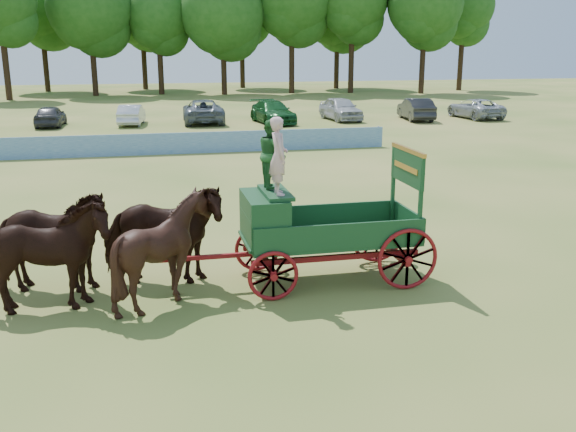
{
  "coord_description": "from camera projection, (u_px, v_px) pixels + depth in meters",
  "views": [
    {
      "loc": [
        -0.28,
        -13.97,
        5.23
      ],
      "look_at": [
        2.94,
        0.37,
        1.3
      ],
      "focal_mm": 40.0,
      "sensor_mm": 36.0,
      "label": 1
    }
  ],
  "objects": [
    {
      "name": "farm_dray",
      "position": [
        298.0,
        212.0,
        14.2
      ],
      "size": [
        5.99,
        2.0,
        3.8
      ],
      "color": "maroon",
      "rests_on": "ground"
    },
    {
      "name": "ground",
      "position": [
        166.0,
        283.0,
        14.58
      ],
      "size": [
        160.0,
        160.0,
        0.0
      ],
      "primitive_type": "plane",
      "color": "#A8914C",
      "rests_on": "ground"
    },
    {
      "name": "horse_lead_left",
      "position": [
        41.0,
        258.0,
        12.66
      ],
      "size": [
        2.8,
        1.39,
        2.31
      ],
      "primitive_type": "imported",
      "rotation": [
        0.0,
        0.0,
        1.63
      ],
      "color": "black",
      "rests_on": "ground"
    },
    {
      "name": "horse_lead_right",
      "position": [
        48.0,
        242.0,
        13.7
      ],
      "size": [
        2.93,
        1.78,
        2.31
      ],
      "primitive_type": "imported",
      "rotation": [
        0.0,
        0.0,
        1.36
      ],
      "color": "black",
      "rests_on": "ground"
    },
    {
      "name": "sponsor_banner",
      "position": [
        130.0,
        145.0,
        31.2
      ],
      "size": [
        26.0,
        0.08,
        1.05
      ],
      "primitive_type": "cube",
      "color": "#1B5495",
      "rests_on": "ground"
    },
    {
      "name": "horse_wheel_right",
      "position": [
        163.0,
        235.0,
        14.2
      ],
      "size": [
        2.89,
        1.66,
        2.31
      ],
      "primitive_type": "imported",
      "rotation": [
        0.0,
        0.0,
        1.41
      ],
      "color": "black",
      "rests_on": "ground"
    },
    {
      "name": "treeline",
      "position": [
        108.0,
        2.0,
        68.07
      ],
      "size": [
        88.59,
        22.09,
        14.98
      ],
      "color": "#382314",
      "rests_on": "ground"
    },
    {
      "name": "horse_wheel_left",
      "position": [
        164.0,
        250.0,
        13.17
      ],
      "size": [
        2.2,
        1.99,
        2.31
      ],
      "primitive_type": "imported",
      "rotation": [
        0.0,
        0.0,
        1.51
      ],
      "color": "black",
      "rests_on": "ground"
    },
    {
      "name": "parked_cars",
      "position": [
        159.0,
        114.0,
        43.05
      ],
      "size": [
        51.85,
        6.99,
        1.64
      ],
      "color": "silver",
      "rests_on": "ground"
    }
  ]
}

